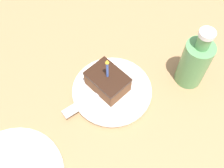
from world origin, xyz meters
TOP-DOWN VIEW (x-y plane):
  - ground_plane at (0.00, 0.00)m, footprint 2.40×2.40m
  - plate at (-0.01, 0.01)m, footprint 0.21×0.21m
  - cake_slice at (-0.01, 0.02)m, footprint 0.08×0.10m
  - fork at (-0.07, 0.02)m, footprint 0.19×0.05m
  - bottle at (0.18, -0.11)m, footprint 0.07×0.07m

SIDE VIEW (x-z plane):
  - ground_plane at x=0.00m, z-range -0.04..0.00m
  - plate at x=-0.01m, z-range 0.00..0.02m
  - fork at x=-0.07m, z-range 0.02..0.02m
  - cake_slice at x=-0.01m, z-range -0.02..0.10m
  - bottle at x=0.18m, z-range -0.02..0.17m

